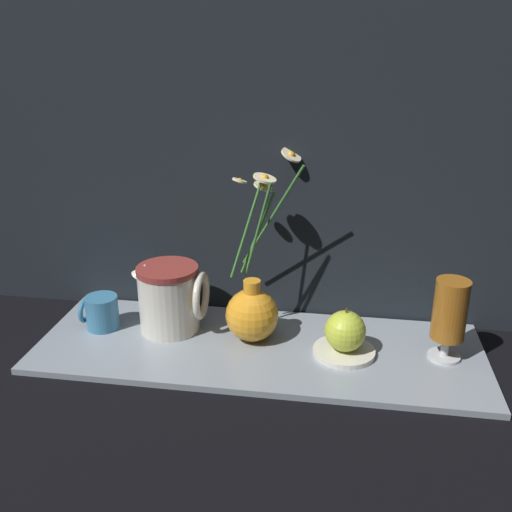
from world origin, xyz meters
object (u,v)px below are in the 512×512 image
(ceramic_pitcher, at_px, (170,296))
(orange_fruit, at_px, (345,331))
(yellow_mug, at_px, (101,312))
(vase_with_flowers, at_px, (253,309))
(tea_glass, at_px, (450,313))

(ceramic_pitcher, height_order, orange_fruit, ceramic_pitcher)
(orange_fruit, bearing_deg, yellow_mug, 176.55)
(vase_with_flowers, xyz_separation_m, ceramic_pitcher, (-0.17, 0.01, 0.01))
(ceramic_pitcher, bearing_deg, yellow_mug, -173.49)
(vase_with_flowers, bearing_deg, tea_glass, -2.85)
(vase_with_flowers, height_order, tea_glass, vase_with_flowers)
(vase_with_flowers, distance_m, yellow_mug, 0.31)
(ceramic_pitcher, height_order, tea_glass, tea_glass)
(vase_with_flowers, xyz_separation_m, yellow_mug, (-0.31, -0.00, -0.03))
(vase_with_flowers, relative_size, tea_glass, 2.28)
(ceramic_pitcher, distance_m, orange_fruit, 0.35)
(vase_with_flowers, xyz_separation_m, orange_fruit, (0.18, -0.03, -0.02))
(vase_with_flowers, height_order, yellow_mug, vase_with_flowers)
(vase_with_flowers, distance_m, tea_glass, 0.36)
(orange_fruit, bearing_deg, ceramic_pitcher, 172.48)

